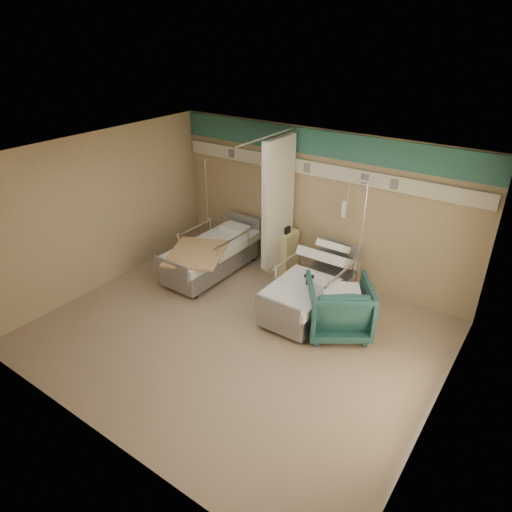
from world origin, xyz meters
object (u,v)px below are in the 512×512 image
Objects in this scene: bedside_cabinet at (282,251)px; visitor_armchair at (338,307)px; bed_right at (311,293)px; bed_left at (211,259)px; iv_stand_left at (209,232)px; iv_stand_right at (357,277)px.

visitor_armchair is (1.80, -1.20, 0.02)m from bedside_cabinet.
visitor_armchair is at bearing -24.64° from bed_right.
bed_left is at bearing 180.00° from bed_right.
bed_right is at bearing -59.79° from visitor_armchair.
iv_stand_left is (-1.75, -0.14, -0.01)m from bedside_cabinet.
iv_stand_right is 1.08× the size of iv_stand_left.
iv_stand_left reaches higher than bedside_cabinet.
visitor_armchair is 1.04m from iv_stand_right.
bed_right is 2.19× the size of visitor_armchair.
iv_stand_right is (0.50, 0.73, 0.13)m from bed_right.
bedside_cabinet is at bearing -68.80° from visitor_armchair.
iv_stand_left is at bearing 165.37° from bed_right.
bed_left is 2.80m from iv_stand_right.
bedside_cabinet is 1.66m from iv_stand_right.
bed_left is at bearing -41.12° from visitor_armchair.
iv_stand_left is (-2.90, 0.76, 0.10)m from bed_right.
iv_stand_right is (2.70, 0.73, 0.13)m from bed_left.
visitor_armchair is at bearing -16.55° from iv_stand_left.
bedside_cabinet is 0.42× the size of iv_stand_left.
iv_stand_right reaches higher than bed_right.
bed_right is 0.73m from visitor_armchair.
iv_stand_left is (-0.70, 0.76, 0.10)m from bed_left.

